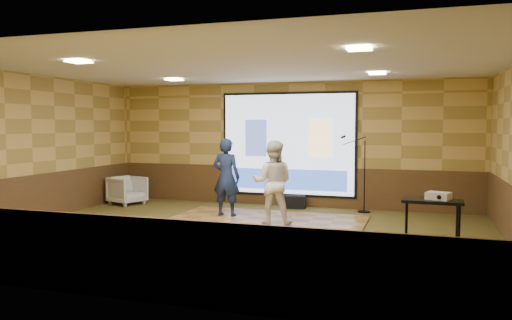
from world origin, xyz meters
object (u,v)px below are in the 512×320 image
(player_left, at_px, (226,177))
(projector, at_px, (438,196))
(mic_stand, at_px, (362,190))
(av_table, at_px, (432,219))
(duffel_bag, at_px, (295,202))
(player_right, at_px, (273,182))
(banquet_chair, at_px, (127,190))
(dance_floor, at_px, (260,224))
(projector_screen, at_px, (288,145))

(player_left, relative_size, projector, 5.24)
(player_left, relative_size, mic_stand, 0.95)
(av_table, xyz_separation_m, duffel_bag, (-2.93, 3.84, -0.46))
(player_right, xyz_separation_m, projector, (2.97, -1.67, 0.09))
(av_table, height_order, projector, projector)
(player_left, bearing_deg, banquet_chair, -14.07)
(player_right, xyz_separation_m, duffel_bag, (-0.05, 2.13, -0.70))
(player_right, height_order, mic_stand, mic_stand)
(mic_stand, distance_m, duffel_bag, 1.59)
(dance_floor, relative_size, duffel_bag, 8.30)
(av_table, bearing_deg, duffel_bag, 127.39)
(av_table, bearing_deg, player_right, 149.46)
(duffel_bag, bearing_deg, projector, -51.60)
(player_left, bearing_deg, dance_floor, 150.97)
(banquet_chair, bearing_deg, av_table, -93.96)
(dance_floor, height_order, banquet_chair, banquet_chair)
(duffel_bag, bearing_deg, player_right, -88.75)
(projector_screen, distance_m, player_right, 2.50)
(dance_floor, distance_m, banquet_chair, 4.18)
(projector_screen, bearing_deg, banquet_chair, -165.98)
(projector_screen, height_order, duffel_bag, projector_screen)
(projector, relative_size, banquet_chair, 0.42)
(av_table, xyz_separation_m, banquet_chair, (-7.05, 3.14, -0.26))
(player_left, height_order, av_table, player_left)
(dance_floor, xyz_separation_m, projector, (3.22, -1.67, 0.93))
(projector_screen, distance_m, banquet_chair, 4.14)
(av_table, distance_m, duffel_bag, 4.85)
(projector_screen, xyz_separation_m, duffel_bag, (0.26, -0.27, -1.33))
(av_table, bearing_deg, projector_screen, 127.82)
(mic_stand, bearing_deg, dance_floor, -142.06)
(dance_floor, bearing_deg, banquet_chair, 159.71)
(dance_floor, xyz_separation_m, banquet_chair, (-3.91, 1.45, 0.33))
(duffel_bag, bearing_deg, av_table, -52.61)
(mic_stand, height_order, banquet_chair, mic_stand)
(player_right, height_order, projector, player_right)
(projector_screen, bearing_deg, projector, -51.24)
(banquet_chair, xyz_separation_m, duffel_bag, (4.12, 0.69, -0.20))
(player_right, relative_size, projector, 5.18)
(dance_floor, height_order, projector, projector)
(projector_screen, relative_size, dance_floor, 0.83)
(player_left, relative_size, duffel_bag, 3.45)
(dance_floor, relative_size, mic_stand, 2.29)
(projector_screen, bearing_deg, duffel_bag, -46.57)
(player_right, xyz_separation_m, mic_stand, (1.51, 2.05, -0.35))
(player_right, bearing_deg, player_left, -34.09)
(player_right, relative_size, mic_stand, 0.94)
(player_left, xyz_separation_m, av_table, (4.08, -2.27, -0.25))
(projector_screen, relative_size, banquet_chair, 4.37)
(mic_stand, relative_size, banquet_chair, 2.29)
(av_table, distance_m, banquet_chair, 7.73)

